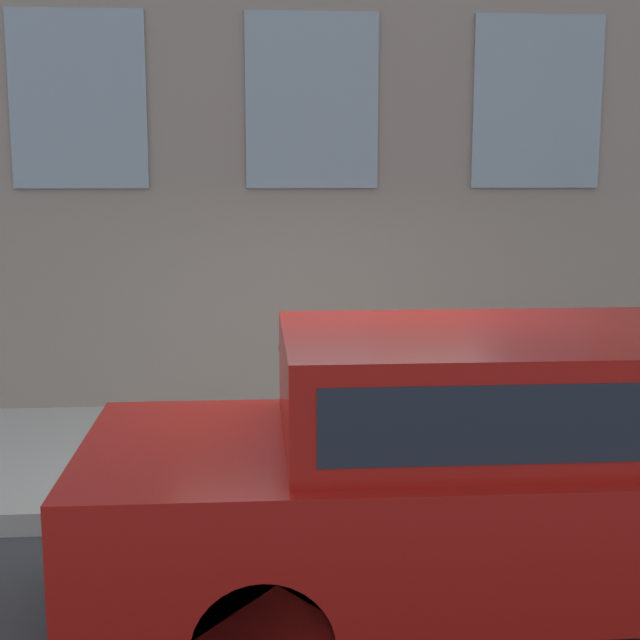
% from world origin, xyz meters
% --- Properties ---
extents(ground_plane, '(80.00, 80.00, 0.00)m').
position_xyz_m(ground_plane, '(0.00, 0.00, 0.00)').
color(ground_plane, '#38383A').
extents(sidewalk, '(2.92, 60.00, 0.17)m').
position_xyz_m(sidewalk, '(1.46, 0.00, 0.08)').
color(sidewalk, '#B2ADA3').
rests_on(sidewalk, ground_plane).
extents(fire_hydrant, '(0.34, 0.45, 0.80)m').
position_xyz_m(fire_hydrant, '(0.68, -0.17, 0.58)').
color(fire_hydrant, red).
rests_on(fire_hydrant, sidewalk).
extents(person, '(0.26, 0.17, 1.06)m').
position_xyz_m(person, '(0.95, 0.32, 0.81)').
color(person, navy).
rests_on(person, sidewalk).
extents(parked_truck_red_near, '(1.82, 5.15, 1.68)m').
position_xyz_m(parked_truck_red_near, '(-1.35, -1.09, 0.97)').
color(parked_truck_red_near, black).
rests_on(parked_truck_red_near, ground_plane).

